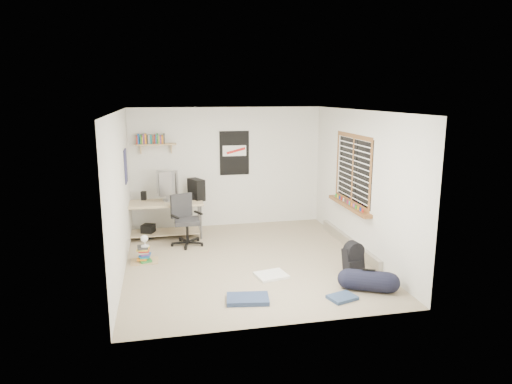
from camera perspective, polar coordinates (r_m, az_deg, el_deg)
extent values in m
cube|color=gray|center=(7.80, -1.06, -8.63)|extent=(4.00, 4.50, 0.01)
cube|color=white|center=(7.30, -1.14, 10.14)|extent=(4.00, 4.50, 0.01)
cube|color=silver|center=(9.64, -3.60, 3.10)|extent=(4.00, 0.01, 2.50)
cube|color=silver|center=(7.35, -16.64, -0.22)|extent=(0.01, 4.50, 2.50)
cube|color=silver|center=(8.06, 13.06, 1.02)|extent=(0.01, 4.50, 2.50)
cube|color=tan|center=(9.12, -11.38, -3.33)|extent=(1.50, 0.66, 0.68)
cube|color=#B4B4B9|center=(9.13, -11.08, 0.27)|extent=(0.41, 0.32, 0.47)
cube|color=#A9A9AE|center=(9.02, -10.89, 0.15)|extent=(0.42, 0.32, 0.47)
cube|color=black|center=(9.18, -7.47, 0.32)|extent=(0.34, 0.45, 0.42)
cube|color=black|center=(9.28, -12.65, -1.02)|extent=(0.38, 0.20, 0.02)
cube|color=black|center=(9.29, -13.86, -0.52)|extent=(0.11, 0.11, 0.19)
cube|color=black|center=(9.13, -7.93, -0.60)|extent=(0.10, 0.10, 0.16)
cube|color=#27282A|center=(8.54, -8.63, -3.42)|extent=(0.82, 0.82, 0.95)
cube|color=tan|center=(9.36, -12.41, 5.85)|extent=(0.80, 0.22, 0.24)
cube|color=black|center=(9.59, -2.71, 4.88)|extent=(0.62, 0.03, 0.92)
cube|color=navy|center=(8.48, -15.98, 3.13)|extent=(0.02, 0.42, 0.60)
cube|color=brown|center=(8.27, 11.92, 2.76)|extent=(0.10, 1.50, 1.26)
cube|color=#B7B2A8|center=(8.59, 11.55, -6.22)|extent=(0.08, 2.50, 0.18)
cube|color=black|center=(7.39, 12.06, -8.39)|extent=(0.33, 0.28, 0.40)
cylinder|color=black|center=(6.83, 13.86, -10.79)|extent=(0.40, 0.40, 0.59)
cube|color=silver|center=(7.16, 1.92, -10.36)|extent=(0.53, 0.48, 0.04)
cube|color=navy|center=(6.37, -1.04, -13.23)|extent=(0.62, 0.44, 0.06)
cube|color=navy|center=(6.53, 10.73, -12.82)|extent=(0.43, 0.37, 0.05)
cube|color=brown|center=(7.94, -13.80, -7.42)|extent=(0.53, 0.49, 0.29)
cube|color=white|center=(7.84, -13.74, -5.88)|extent=(0.18, 0.25, 0.22)
cube|color=black|center=(9.20, -13.31, -4.75)|extent=(0.30, 0.30, 0.25)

